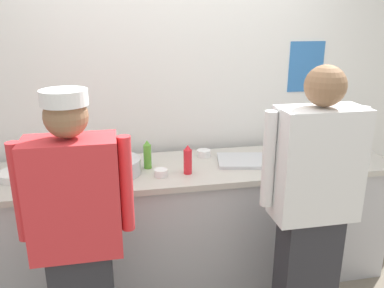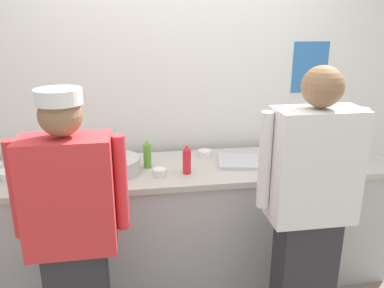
{
  "view_description": "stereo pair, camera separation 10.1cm",
  "coord_description": "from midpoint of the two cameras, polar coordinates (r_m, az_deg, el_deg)",
  "views": [
    {
      "loc": [
        -0.44,
        -2.2,
        1.92
      ],
      "look_at": [
        0.07,
        0.39,
        1.06
      ],
      "focal_mm": 36.83,
      "sensor_mm": 36.0,
      "label": 1
    },
    {
      "loc": [
        -0.34,
        -2.22,
        1.92
      ],
      "look_at": [
        0.07,
        0.39,
        1.06
      ],
      "focal_mm": 36.83,
      "sensor_mm": 36.0,
      "label": 2
    }
  ],
  "objects": [
    {
      "name": "plate_stack_rear",
      "position": [
        3.15,
        16.87,
        -0.69
      ],
      "size": [
        0.21,
        0.21,
        0.1
      ],
      "color": "white",
      "rests_on": "prep_counter"
    },
    {
      "name": "ramekin_orange_sauce",
      "position": [
        2.99,
        2.83,
        -1.32
      ],
      "size": [
        0.11,
        0.11,
        0.05
      ],
      "color": "white",
      "rests_on": "prep_counter"
    },
    {
      "name": "mixing_bowl_steel",
      "position": [
        2.71,
        -10.16,
        -3.07
      ],
      "size": [
        0.35,
        0.35,
        0.1
      ],
      "primitive_type": "cylinder",
      "color": "#B7BABF",
      "rests_on": "prep_counter"
    },
    {
      "name": "sheet_tray",
      "position": [
        2.9,
        9.61,
        -2.52
      ],
      "size": [
        0.53,
        0.39,
        0.02
      ],
      "primitive_type": "cube",
      "rotation": [
        0.0,
        0.0,
        -0.19
      ],
      "color": "#B7BABF",
      "rests_on": "prep_counter"
    },
    {
      "name": "wall_back",
      "position": [
        3.12,
        -1.67,
        8.38
      ],
      "size": [
        4.79,
        0.11,
        2.8
      ],
      "color": "white",
      "rests_on": "ground"
    },
    {
      "name": "prep_counter",
      "position": [
        2.99,
        -0.32,
        -11.38
      ],
      "size": [
        3.05,
        0.69,
        0.91
      ],
      "color": "#B2B2B7",
      "rests_on": "ground"
    },
    {
      "name": "squeeze_bottle_secondary",
      "position": [
        2.75,
        -15.57,
        -2.3
      ],
      "size": [
        0.06,
        0.06,
        0.19
      ],
      "color": "#E5E066",
      "rests_on": "prep_counter"
    },
    {
      "name": "ramekin_yellow_sauce",
      "position": [
        2.63,
        -3.61,
        -4.07
      ],
      "size": [
        0.09,
        0.09,
        0.05
      ],
      "color": "white",
      "rests_on": "prep_counter"
    },
    {
      "name": "deli_cup",
      "position": [
        3.11,
        22.05,
        -1.43
      ],
      "size": [
        0.09,
        0.09,
        0.1
      ],
      "primitive_type": "cylinder",
      "color": "white",
      "rests_on": "prep_counter"
    },
    {
      "name": "plate_stack_front",
      "position": [
        2.85,
        -22.84,
        -3.79
      ],
      "size": [
        0.24,
        0.24,
        0.05
      ],
      "color": "white",
      "rests_on": "prep_counter"
    },
    {
      "name": "chef_center",
      "position": [
        2.38,
        17.92,
        -8.54
      ],
      "size": [
        0.62,
        0.24,
        1.69
      ],
      "color": "#2D2D33",
      "rests_on": "ground"
    },
    {
      "name": "squeeze_bottle_primary",
      "position": [
        2.64,
        0.34,
        -2.31
      ],
      "size": [
        0.06,
        0.06,
        0.2
      ],
      "color": "red",
      "rests_on": "prep_counter"
    },
    {
      "name": "squeeze_bottle_spare",
      "position": [
        2.76,
        -5.45,
        -1.5
      ],
      "size": [
        0.05,
        0.05,
        0.2
      ],
      "color": "#56A333",
      "rests_on": "prep_counter"
    },
    {
      "name": "chef_near_left",
      "position": [
        2.16,
        -15.57,
        -12.25
      ],
      "size": [
        0.59,
        0.24,
        1.61
      ],
      "color": "#2D2D33",
      "rests_on": "ground"
    }
  ]
}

